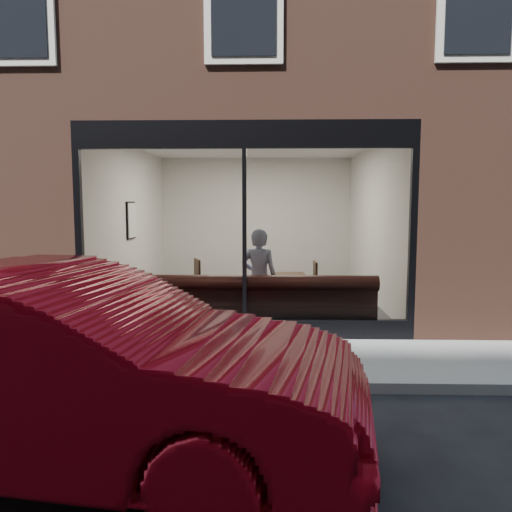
{
  "coord_description": "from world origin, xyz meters",
  "views": [
    {
      "loc": [
        0.37,
        -5.24,
        2.03
      ],
      "look_at": [
        0.16,
        2.4,
        1.21
      ],
      "focal_mm": 35.0,
      "sensor_mm": 36.0,
      "label": 1
    }
  ],
  "objects_px": {
    "person": "(259,279)",
    "banquette": "(246,318)",
    "cafe_table_right": "(289,275)",
    "cafe_chair_right": "(305,300)",
    "cafe_table_left": "(209,279)",
    "cafe_chair_left": "(188,296)",
    "parked_car": "(60,367)"
  },
  "relations": [
    {
      "from": "parked_car",
      "to": "cafe_table_left",
      "type": "bearing_deg",
      "value": 1.33
    },
    {
      "from": "cafe_chair_right",
      "to": "cafe_table_left",
      "type": "bearing_deg",
      "value": 23.58
    },
    {
      "from": "parked_car",
      "to": "banquette",
      "type": "bearing_deg",
      "value": -8.57
    },
    {
      "from": "cafe_chair_left",
      "to": "cafe_table_left",
      "type": "bearing_deg",
      "value": 95.8
    },
    {
      "from": "banquette",
      "to": "person",
      "type": "distance_m",
      "value": 0.66
    },
    {
      "from": "banquette",
      "to": "cafe_table_right",
      "type": "height_order",
      "value": "cafe_table_right"
    },
    {
      "from": "cafe_table_right",
      "to": "parked_car",
      "type": "relative_size",
      "value": 0.12
    },
    {
      "from": "person",
      "to": "cafe_table_left",
      "type": "relative_size",
      "value": 2.4
    },
    {
      "from": "parked_car",
      "to": "cafe_chair_left",
      "type": "bearing_deg",
      "value": 8.15
    },
    {
      "from": "person",
      "to": "cafe_table_right",
      "type": "height_order",
      "value": "person"
    },
    {
      "from": "cafe_chair_left",
      "to": "parked_car",
      "type": "xyz_separation_m",
      "value": [
        -0.03,
        -5.75,
        0.53
      ]
    },
    {
      "from": "cafe_table_left",
      "to": "cafe_table_right",
      "type": "relative_size",
      "value": 1.19
    },
    {
      "from": "banquette",
      "to": "cafe_table_left",
      "type": "height_order",
      "value": "cafe_table_left"
    },
    {
      "from": "cafe_chair_right",
      "to": "parked_car",
      "type": "distance_m",
      "value": 5.88
    },
    {
      "from": "cafe_table_left",
      "to": "cafe_table_right",
      "type": "xyz_separation_m",
      "value": [
        1.38,
        0.54,
        0.0
      ]
    },
    {
      "from": "cafe_table_right",
      "to": "cafe_chair_right",
      "type": "bearing_deg",
      "value": 40.87
    },
    {
      "from": "banquette",
      "to": "person",
      "type": "bearing_deg",
      "value": 47.11
    },
    {
      "from": "cafe_table_left",
      "to": "cafe_chair_left",
      "type": "xyz_separation_m",
      "value": [
        -0.55,
        1.13,
        -0.5
      ]
    },
    {
      "from": "cafe_table_left",
      "to": "cafe_chair_right",
      "type": "xyz_separation_m",
      "value": [
        1.67,
        0.79,
        -0.5
      ]
    },
    {
      "from": "cafe_chair_left",
      "to": "cafe_chair_right",
      "type": "bearing_deg",
      "value": 151.35
    },
    {
      "from": "banquette",
      "to": "person",
      "type": "relative_size",
      "value": 2.47
    },
    {
      "from": "cafe_table_left",
      "to": "parked_car",
      "type": "distance_m",
      "value": 4.65
    },
    {
      "from": "cafe_table_right",
      "to": "parked_car",
      "type": "distance_m",
      "value": 5.51
    },
    {
      "from": "cafe_chair_right",
      "to": "cafe_chair_left",
      "type": "bearing_deg",
      "value": -10.45
    },
    {
      "from": "cafe_chair_left",
      "to": "parked_car",
      "type": "height_order",
      "value": "parked_car"
    },
    {
      "from": "person",
      "to": "banquette",
      "type": "bearing_deg",
      "value": 61.14
    },
    {
      "from": "banquette",
      "to": "cafe_table_left",
      "type": "relative_size",
      "value": 5.94
    },
    {
      "from": "banquette",
      "to": "cafe_table_left",
      "type": "distance_m",
      "value": 1.02
    },
    {
      "from": "cafe_chair_left",
      "to": "cafe_chair_right",
      "type": "distance_m",
      "value": 2.25
    },
    {
      "from": "cafe_table_right",
      "to": "cafe_chair_right",
      "type": "height_order",
      "value": "cafe_table_right"
    },
    {
      "from": "cafe_table_right",
      "to": "person",
      "type": "bearing_deg",
      "value": -119.75
    },
    {
      "from": "cafe_chair_right",
      "to": "parked_car",
      "type": "relative_size",
      "value": 0.09
    }
  ]
}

